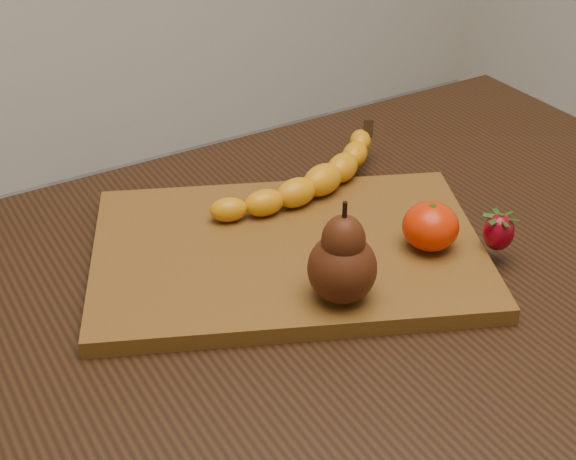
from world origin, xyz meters
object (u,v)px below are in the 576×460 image
table (367,315)px  pear (343,252)px  mandarin (431,226)px  cutting_board (288,252)px

table → pear: bearing=-141.5°
mandarin → pear: bearing=-169.0°
table → pear: 0.21m
table → cutting_board: bearing=158.8°
table → pear: size_ratio=8.76×
cutting_board → table: bearing=2.6°
cutting_board → pear: size_ratio=3.94×
pear → table: bearing=38.5°
cutting_board → pear: bearing=-67.2°
pear → mandarin: pear is taller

